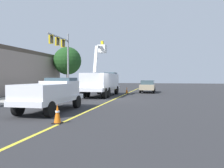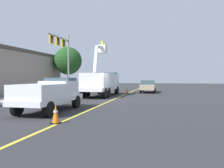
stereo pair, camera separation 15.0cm
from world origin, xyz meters
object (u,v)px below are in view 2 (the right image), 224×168
object	(u,v)px
traffic_cone_mid_front	(127,90)
utility_bucket_truck	(102,82)
traffic_cone_leading	(56,114)
service_pickup_truck	(50,93)
traffic_signal_mast	(63,51)
passing_minivan	(148,85)

from	to	relation	value
traffic_cone_mid_front	utility_bucket_truck	bearing A→B (deg)	154.20
utility_bucket_truck	traffic_cone_mid_front	distance (m)	4.99
utility_bucket_truck	traffic_cone_leading	xyz separation A→B (m)	(-14.69, -2.17, -1.16)
service_pickup_truck	traffic_signal_mast	world-z (taller)	traffic_signal_mast
utility_bucket_truck	passing_minivan	xyz separation A→B (m)	(6.92, -4.61, -0.62)
utility_bucket_truck	traffic_cone_leading	distance (m)	14.90
utility_bucket_truck	service_pickup_truck	size ratio (longest dim) A/B	1.46
traffic_cone_mid_front	service_pickup_truck	bearing A→B (deg)	172.79
utility_bucket_truck	traffic_signal_mast	xyz separation A→B (m)	(2.03, 5.76, 3.85)
passing_minivan	utility_bucket_truck	bearing A→B (deg)	146.31
passing_minivan	traffic_cone_leading	bearing A→B (deg)	173.56
passing_minivan	traffic_signal_mast	world-z (taller)	traffic_signal_mast
service_pickup_truck	passing_minivan	distance (m)	19.03
traffic_cone_mid_front	traffic_signal_mast	world-z (taller)	traffic_signal_mast
traffic_signal_mast	passing_minivan	bearing A→B (deg)	-64.79
utility_bucket_truck	traffic_cone_leading	world-z (taller)	utility_bucket_truck
traffic_cone_mid_front	traffic_signal_mast	bearing A→B (deg)	106.50
traffic_cone_mid_front	traffic_signal_mast	size ratio (longest dim) A/B	0.11
service_pickup_truck	traffic_cone_leading	size ratio (longest dim) A/B	6.40
traffic_cone_mid_front	traffic_cone_leading	bearing A→B (deg)	-179.82
service_pickup_truck	traffic_cone_mid_front	size ratio (longest dim) A/B	6.37
service_pickup_truck	passing_minivan	world-z (taller)	service_pickup_truck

